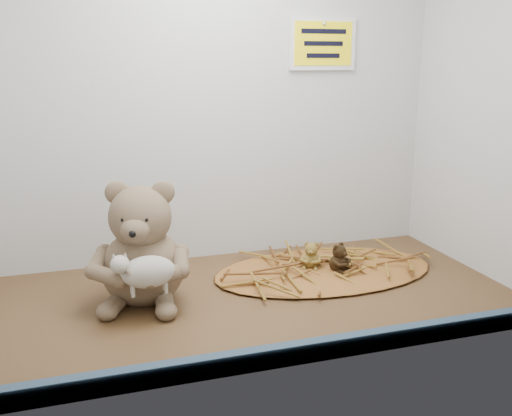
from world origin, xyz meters
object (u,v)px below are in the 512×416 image
object	(u,v)px
main_teddy	(142,243)
mini_teddy_tan	(311,254)
toy_lamb	(148,272)
mini_teddy_brown	(339,256)

from	to	relation	value
main_teddy	mini_teddy_tan	xyz separation A→B (cm)	(41.72, 6.28, -8.94)
toy_lamb	mini_teddy_brown	size ratio (longest dim) A/B	2.04
toy_lamb	mini_teddy_tan	distance (cm)	45.00
mini_teddy_tan	mini_teddy_brown	distance (cm)	6.82
toy_lamb	main_teddy	bearing A→B (deg)	90.00
mini_teddy_brown	toy_lamb	bearing A→B (deg)	161.11
toy_lamb	mini_teddy_brown	xyz separation A→B (cm)	(47.21, 11.78, -5.66)
mini_teddy_brown	main_teddy	bearing A→B (deg)	149.80
mini_teddy_tan	toy_lamb	bearing A→B (deg)	-128.27
mini_teddy_brown	mini_teddy_tan	bearing A→B (deg)	110.65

